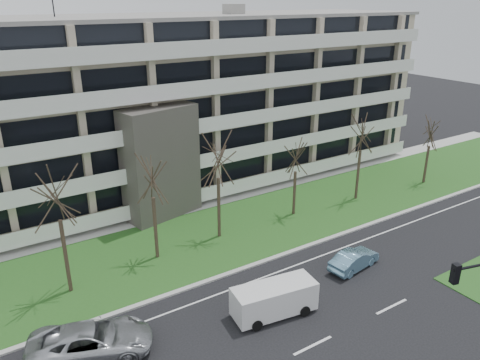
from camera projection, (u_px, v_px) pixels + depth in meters
ground at (313, 346)px, 24.06m from camera, size 160.00×160.00×0.00m
grass_verge at (195, 242)px, 34.22m from camera, size 90.00×10.00×0.06m
curb at (231, 273)px, 30.30m from camera, size 90.00×0.35×0.12m
sidewalk at (164, 214)px, 38.52m from camera, size 90.00×2.00×0.08m
lane_edge_line at (244, 285)px, 29.14m from camera, size 90.00×0.12×0.01m
apartment_building at (127, 108)px, 41.08m from camera, size 60.50×15.10×18.75m
silver_pickup at (91, 341)px, 23.13m from camera, size 6.62×4.58×1.68m
blue_sedan at (354, 260)px, 30.70m from camera, size 4.04×1.90×1.28m
white_van at (275, 297)px, 26.11m from camera, size 4.98×2.49×1.85m
tree_2 at (55, 190)px, 26.07m from camera, size 4.30×4.30×8.60m
tree_3 at (151, 173)px, 29.92m from camera, size 4.01×4.01×8.01m
tree_4 at (218, 154)px, 32.63m from camera, size 4.18×4.18×8.36m
tree_5 at (296, 154)px, 36.68m from camera, size 3.35×3.35×6.69m
tree_6 at (362, 131)px, 39.27m from camera, size 4.01×4.01×8.02m
tree_7 at (431, 131)px, 43.28m from camera, size 3.29×3.29×6.59m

